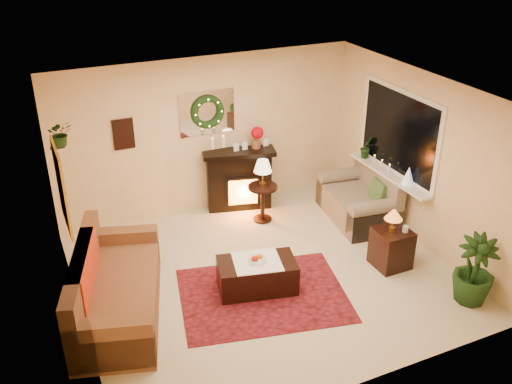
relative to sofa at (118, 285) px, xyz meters
name	(u,v)px	position (x,y,z in m)	size (l,w,h in m)	color
floor	(266,275)	(2.04, -0.02, -0.43)	(5.00, 5.00, 0.00)	beige
ceiling	(268,96)	(2.04, -0.02, 2.17)	(5.00, 5.00, 0.00)	white
wall_back	(208,136)	(2.04, 2.23, 0.87)	(5.00, 5.00, 0.00)	#EFD88C
wall_front	(366,287)	(2.04, -2.27, 0.87)	(5.00, 5.00, 0.00)	#EFD88C
wall_left	(69,234)	(-0.46, -0.02, 0.87)	(4.50, 4.50, 0.00)	#EFD88C
wall_right	(421,161)	(4.54, -0.02, 0.87)	(4.50, 4.50, 0.00)	#EFD88C
area_rug	(263,295)	(1.80, -0.42, -0.42)	(2.17, 1.63, 0.01)	maroon
sofa	(118,285)	(0.00, 0.00, 0.00)	(0.95, 2.17, 0.93)	brown
red_throw	(109,279)	(-0.08, 0.15, 0.03)	(0.78, 1.27, 0.02)	red
fireplace	(239,178)	(2.49, 2.02, 0.12)	(1.06, 0.34, 0.98)	black
poinsettia	(257,133)	(2.83, 2.02, 0.87)	(0.20, 0.20, 0.20)	#BA000E
mantel_candle_a	(212,144)	(2.02, 1.96, 0.83)	(0.06, 0.06, 0.17)	silver
mantel_candle_b	(223,142)	(2.22, 1.98, 0.83)	(0.06, 0.06, 0.18)	white
mantel_mirror	(207,113)	(2.04, 2.21, 1.27)	(0.92, 0.02, 0.72)	white
wreath	(208,112)	(2.04, 2.17, 1.29)	(0.55, 0.55, 0.11)	#194719
wall_art	(123,134)	(0.69, 2.21, 1.12)	(0.32, 0.03, 0.48)	#381E11
gold_mirror	(61,187)	(-0.44, 0.28, 1.32)	(0.03, 0.84, 1.00)	gold
hanging_plant	(62,145)	(-0.30, 1.03, 1.54)	(0.33, 0.28, 0.36)	#194719
loveseat	(358,195)	(4.10, 0.85, -0.01)	(0.85, 1.47, 0.85)	gray
window_frame	(399,133)	(4.53, 0.53, 1.12)	(0.03, 1.86, 1.36)	white
window_glass	(398,133)	(4.51, 0.53, 1.12)	(0.02, 1.70, 1.22)	black
window_sill	(389,174)	(4.42, 0.53, 0.44)	(0.22, 1.86, 0.04)	white
mini_tree	(408,176)	(4.43, 0.08, 0.61)	(0.19, 0.19, 0.28)	white
sill_plant	(366,147)	(4.44, 1.20, 0.66)	(0.27, 0.21, 0.49)	#2E602D
side_table_round	(263,202)	(2.66, 1.43, -0.10)	(0.48, 0.48, 0.62)	#411F12
lamp_cream	(263,171)	(2.67, 1.46, 0.45)	(0.29, 0.29, 0.44)	beige
end_table_square	(391,249)	(3.77, -0.52, -0.16)	(0.47, 0.47, 0.58)	#412C19
lamp_tiffany	(393,220)	(3.74, -0.52, 0.32)	(0.25, 0.25, 0.37)	gold
coffee_table	(257,276)	(1.79, -0.25, -0.22)	(1.03, 0.57, 0.43)	black
fruit_bowl	(257,261)	(1.79, -0.26, 0.02)	(0.23, 0.23, 0.05)	silver
floor_palm	(474,272)	(4.23, -1.63, 0.02)	(1.59, 1.59, 2.83)	#1B4914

